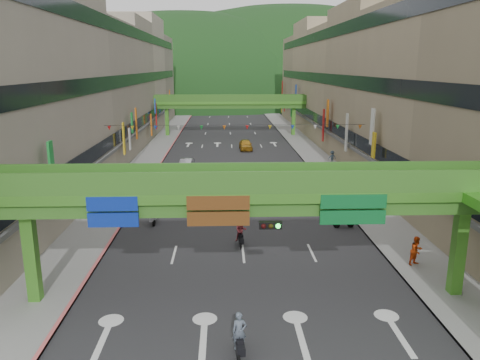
{
  "coord_description": "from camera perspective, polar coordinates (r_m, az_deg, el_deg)",
  "views": [
    {
      "loc": [
        -1.21,
        -16.41,
        11.93
      ],
      "look_at": [
        0.0,
        18.0,
        3.5
      ],
      "focal_mm": 35.0,
      "sensor_mm": 36.0,
      "label": 1
    }
  ],
  "objects": [
    {
      "name": "curb_left",
      "position": [
        67.92,
        -8.67,
        3.56
      ],
      "size": [
        0.2,
        140.0,
        0.18
      ],
      "primitive_type": "cube",
      "color": "#CC5959",
      "rests_on": "ground"
    },
    {
      "name": "pedestrian_dark",
      "position": [
        52.07,
        12.96,
        1.01
      ],
      "size": [
        0.92,
        0.44,
        1.52
      ],
      "primitive_type": "imported",
      "rotation": [
        0.0,
        0.0,
        0.08
      ],
      "color": "black",
      "rests_on": "ground"
    },
    {
      "name": "hill_right",
      "position": [
        198.51,
        5.67,
        10.24
      ],
      "size": [
        208.0,
        176.0,
        128.0
      ],
      "primitive_type": "ellipsoid",
      "color": "#1C4419",
      "rests_on": "ground"
    },
    {
      "name": "building_row_right",
      "position": [
        69.44,
        15.14,
        11.25
      ],
      "size": [
        12.8,
        95.0,
        19.0
      ],
      "color": "gray",
      "rests_on": "ground"
    },
    {
      "name": "scooter_rider_mid",
      "position": [
        31.76,
        0.1,
        -6.39
      ],
      "size": [
        0.79,
        1.6,
        1.94
      ],
      "color": "black",
      "rests_on": "ground"
    },
    {
      "name": "sidewalk_right",
      "position": [
        68.56,
        8.29,
        3.65
      ],
      "size": [
        4.0,
        140.0,
        0.15
      ],
      "primitive_type": "cube",
      "color": "gray",
      "rests_on": "ground"
    },
    {
      "name": "parked_scooter_row",
      "position": [
        40.34,
        11.0,
        -2.93
      ],
      "size": [
        1.6,
        9.39,
        1.08
      ],
      "color": "black",
      "rests_on": "ground"
    },
    {
      "name": "pedestrian_blue",
      "position": [
        59.05,
        11.16,
        2.62
      ],
      "size": [
        0.82,
        0.62,
        1.58
      ],
      "primitive_type": "imported",
      "rotation": [
        0.0,
        0.0,
        3.35
      ],
      "color": "#334552",
      "rests_on": "ground"
    },
    {
      "name": "car_yellow",
      "position": [
        68.14,
        0.69,
        4.31
      ],
      "size": [
        1.92,
        4.48,
        1.51
      ],
      "primitive_type": "imported",
      "rotation": [
        0.0,
        0.0,
        0.03
      ],
      "color": "#B9831F",
      "rests_on": "ground"
    },
    {
      "name": "sidewalk_left",
      "position": [
        68.17,
        -10.26,
        3.52
      ],
      "size": [
        4.0,
        140.0,
        0.15
      ],
      "primitive_type": "cube",
      "color": "gray",
      "rests_on": "ground"
    },
    {
      "name": "pedestrian_red",
      "position": [
        30.59,
        20.69,
        -8.33
      ],
      "size": [
        1.08,
        1.0,
        1.79
      ],
      "primitive_type": "imported",
      "rotation": [
        0.0,
        0.0,
        0.48
      ],
      "color": "#C93B0C",
      "rests_on": "ground"
    },
    {
      "name": "scooter_rider_far",
      "position": [
        41.43,
        -0.1,
        -1.47
      ],
      "size": [
        0.94,
        1.58,
        2.07
      ],
      "color": "maroon",
      "rests_on": "ground"
    },
    {
      "name": "bunting_string",
      "position": [
        46.81,
        -0.52,
        6.43
      ],
      "size": [
        26.0,
        0.36,
        0.47
      ],
      "color": "black",
      "rests_on": "ground"
    },
    {
      "name": "car_silver",
      "position": [
        55.12,
        -6.58,
        1.87
      ],
      "size": [
        1.86,
        4.15,
        1.32
      ],
      "primitive_type": "imported",
      "rotation": [
        0.0,
        0.0,
        -0.12
      ],
      "color": "#A0A2A7",
      "rests_on": "ground"
    },
    {
      "name": "building_row_left",
      "position": [
        68.78,
        -17.27,
        11.09
      ],
      "size": [
        12.8,
        95.0,
        19.0
      ],
      "color": "#9E937F",
      "rests_on": "ground"
    },
    {
      "name": "curb_right",
      "position": [
        68.24,
        6.72,
        3.67
      ],
      "size": [
        0.2,
        140.0,
        0.18
      ],
      "primitive_type": "cube",
      "color": "gray",
      "rests_on": "ground"
    },
    {
      "name": "hill_left",
      "position": [
        177.35,
        -6.57,
        9.81
      ],
      "size": [
        168.0,
        140.0,
        112.0
      ],
      "primitive_type": "ellipsoid",
      "color": "#1C4419",
      "rests_on": "ground"
    },
    {
      "name": "scooter_rider_left",
      "position": [
        36.69,
        -10.49,
        -3.89
      ],
      "size": [
        0.97,
        1.6,
        1.93
      ],
      "color": "#92919A",
      "rests_on": "ground"
    },
    {
      "name": "road_slab",
      "position": [
        67.49,
        -0.96,
        3.58
      ],
      "size": [
        18.0,
        140.0,
        0.02
      ],
      "primitive_type": "cube",
      "color": "#28282B",
      "rests_on": "ground"
    },
    {
      "name": "overpass_near",
      "position": [
        22.91,
        3.45,
        -3.34
      ],
      "size": [
        28.0,
        12.27,
        7.1
      ],
      "color": "#4C9E2D",
      "rests_on": "ground"
    },
    {
      "name": "scooter_rider_near",
      "position": [
        20.61,
        -0.08,
        -18.52
      ],
      "size": [
        0.65,
        1.6,
        2.0
      ],
      "color": "black",
      "rests_on": "ground"
    },
    {
      "name": "overpass_far",
      "position": [
        81.68,
        -1.17,
        9.17
      ],
      "size": [
        28.0,
        2.2,
        7.1
      ],
      "color": "#4C9E2D",
      "rests_on": "ground"
    }
  ]
}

